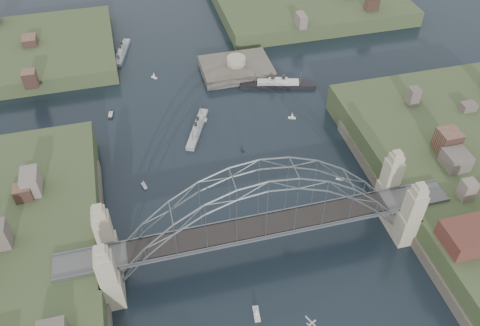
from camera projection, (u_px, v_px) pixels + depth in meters
name	position (u px, v px, depth m)	size (l,w,h in m)	color
ground	(260.00, 251.00, 108.78)	(500.00, 500.00, 0.00)	black
bridge	(262.00, 214.00, 100.32)	(84.00, 13.80, 24.60)	#4F4F51
headland_nw	(23.00, 58.00, 165.46)	(60.00, 45.00, 9.00)	#364526
headland_ne	(305.00, 3.00, 194.74)	(70.00, 55.00, 9.50)	#364526
fort_island	(236.00, 73.00, 160.48)	(22.00, 16.00, 9.40)	#4D483E
naval_cruiser_near	(197.00, 128.00, 138.18)	(9.13, 16.79, 5.20)	#9CA0A4
naval_cruiser_far	(122.00, 52.00, 167.68)	(6.73, 16.39, 5.54)	#9CA0A4
ocean_liner	(278.00, 85.00, 153.58)	(23.29, 8.69, 5.70)	black
aeroplane	(311.00, 324.00, 89.17)	(1.94, 3.28, 0.50)	#A8ACAF
small_boat_a	(144.00, 184.00, 122.38)	(1.39, 2.44, 2.38)	silver
small_boat_b	(242.00, 150.00, 132.65)	(0.58, 1.59, 0.45)	silver
small_boat_c	(257.00, 313.00, 97.16)	(1.52, 3.54, 2.38)	silver
small_boat_d	(292.00, 116.00, 142.13)	(2.27, 1.54, 2.38)	silver
small_boat_e	(111.00, 115.00, 143.48)	(1.92, 3.88, 1.43)	silver
small_boat_f	(206.00, 120.00, 141.76)	(1.10, 1.60, 1.43)	silver
small_boat_h	(154.00, 76.00, 157.09)	(1.90, 1.97, 2.38)	silver
small_boat_i	(340.00, 179.00, 124.72)	(2.15, 1.44, 0.45)	silver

